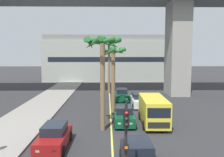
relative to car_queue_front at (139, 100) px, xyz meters
name	(u,v)px	position (x,y,z in m)	size (l,w,h in m)	color
sidewalk_left	(8,133)	(-11.36, -9.09, -0.65)	(4.80, 80.00, 0.15)	gray
lane_stripe_center	(110,109)	(-3.36, -1.09, -0.72)	(0.14, 56.00, 0.01)	#DBCC4C
pier_building_backdrop	(109,59)	(-3.36, 26.98, 4.27)	(28.57, 8.04, 10.11)	#ADB2A8
car_queue_front	(139,100)	(0.00, 0.00, 0.00)	(1.90, 4.13, 1.56)	white
car_queue_second	(122,95)	(-1.81, 3.57, 0.00)	(1.85, 4.11, 1.56)	#0C4728
car_queue_third	(124,116)	(-2.21, -6.62, 0.00)	(1.91, 4.14, 1.56)	#0C4728
car_queue_fourth	(138,157)	(-2.04, -14.98, 0.00)	(1.87, 4.12, 1.56)	black
car_queue_fifth	(54,137)	(-7.18, -11.85, 0.00)	(1.89, 4.13, 1.56)	maroon
delivery_van	(153,110)	(0.32, -6.89, 0.57)	(2.26, 5.30, 2.36)	yellow
traffic_light_median_near	(126,139)	(-2.92, -17.61, 1.99)	(0.24, 0.37, 4.20)	black
palm_tree_near_median	(109,48)	(-3.44, 9.22, 6.31)	(3.71, 3.70, 8.55)	brown
palm_tree_mid_median	(103,54)	(-4.05, -8.33, 5.44)	(3.06, 3.04, 7.58)	brown
palm_tree_far_median	(113,62)	(-3.07, -2.46, 4.61)	(2.70, 2.81, 6.93)	brown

